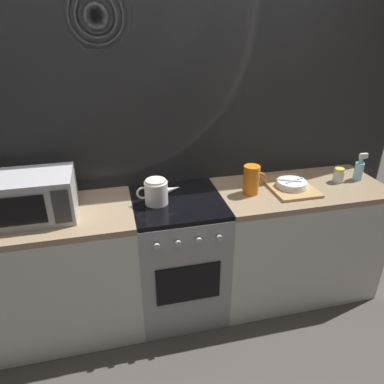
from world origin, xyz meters
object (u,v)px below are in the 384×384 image
Objects in this scene: pitcher at (251,180)px; spice_jar at (339,175)px; microwave at (35,197)px; stove_unit at (179,256)px; dish_pile at (291,185)px; spray_bottle at (359,170)px; kettle at (156,192)px.

pitcher is 0.69m from spice_jar.
microwave reaches higher than pitcher.
microwave is 4.38× the size of spice_jar.
stove_unit is 2.25× the size of dish_pile.
stove_unit is 4.50× the size of pitcher.
spice_jar is 0.17m from spray_bottle.
microwave reaches higher than spray_bottle.
pitcher is (0.51, -0.01, 0.55)m from stove_unit.
spray_bottle is at bearing 2.71° from dish_pile.
spray_bottle is at bearing 0.82° from stove_unit.
stove_unit is 3.16× the size of kettle.
dish_pile is at bearing -0.16° from kettle.
microwave is at bearing -179.29° from spice_jar.
stove_unit is 4.43× the size of spray_bottle.
pitcher is at bearing -1.19° from stove_unit.
pitcher is 1.90× the size of spice_jar.
kettle is 0.95m from dish_pile.
kettle is 1.40× the size of spray_bottle.
pitcher is at bearing -0.11° from microwave.
spice_jar is at bearing 0.84° from stove_unit.
microwave is 1.62× the size of kettle.
pitcher reaches higher than dish_pile.
spray_bottle is (0.86, 0.03, -0.02)m from pitcher.
microwave reaches higher than spice_jar.
stove_unit is 0.75m from pitcher.
stove_unit is at bearing 1.71° from kettle.
stove_unit is at bearing 0.53° from microwave.
microwave is 1.37m from pitcher.
microwave is at bearing 179.89° from pitcher.
microwave is 1.68m from dish_pile.
microwave is at bearing -179.70° from kettle.
microwave reaches higher than dish_pile.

